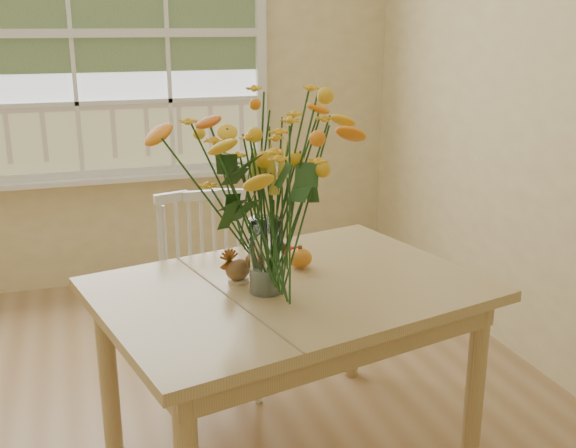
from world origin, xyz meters
name	(u,v)px	position (x,y,z in m)	size (l,w,h in m)	color
wall_back	(74,69)	(0.00, 2.25, 1.35)	(4.00, 0.02, 2.70)	beige
window	(71,37)	(0.00, 2.21, 1.53)	(2.42, 0.12, 1.74)	silver
dining_table	(290,308)	(0.65, 0.16, 0.62)	(1.51, 1.22, 0.71)	tan
windsor_chair	(207,283)	(0.47, 0.80, 0.49)	(0.42, 0.40, 0.88)	white
flower_vase	(265,182)	(0.55, 0.12, 1.10)	(0.55, 0.55, 0.65)	white
pumpkin	(300,259)	(0.74, 0.31, 0.75)	(0.09, 0.09, 0.07)	orange
turkey_figurine	(238,270)	(0.48, 0.23, 0.76)	(0.11, 0.09, 0.12)	#CCB78C
dark_gourd	(278,249)	(0.70, 0.46, 0.74)	(0.13, 0.08, 0.06)	#38160F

